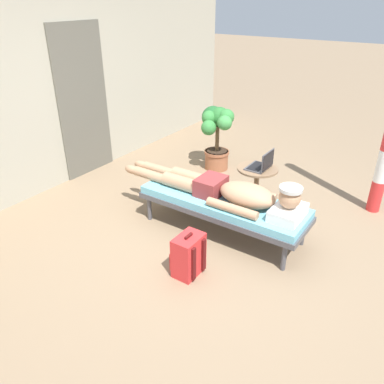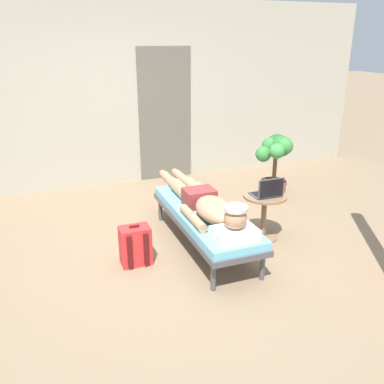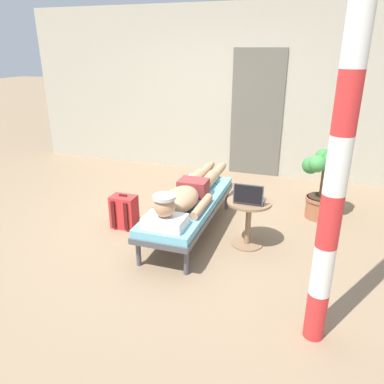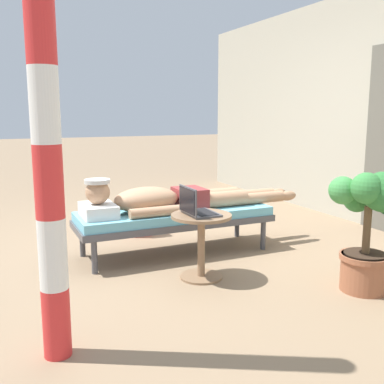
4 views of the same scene
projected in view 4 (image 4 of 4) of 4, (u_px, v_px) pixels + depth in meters
name	position (u px, v px, depth m)	size (l,w,h in m)	color
ground_plane	(159.00, 248.00, 4.45)	(40.00, 40.00, 0.00)	#8C7256
house_wall_back	(382.00, 109.00, 5.10)	(7.60, 0.20, 2.70)	#B2AD99
lounge_chair	(175.00, 217.00, 4.24)	(0.60, 1.84, 0.42)	#4C4C51
person_reclining	(170.00, 199.00, 4.19)	(0.53, 2.17, 0.33)	white
side_table	(201.00, 235.00, 3.58)	(0.48, 0.48, 0.52)	#8C6B4C
laptop	(195.00, 208.00, 3.52)	(0.31, 0.24, 0.23)	#4C4C51
backpack	(139.00, 216.00, 4.93)	(0.30, 0.26, 0.42)	red
potted_plant	(375.00, 215.00, 3.28)	(0.54, 0.58, 0.91)	#9E5B3D
porch_post	(44.00, 105.00, 2.25)	(0.15, 0.15, 2.70)	red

